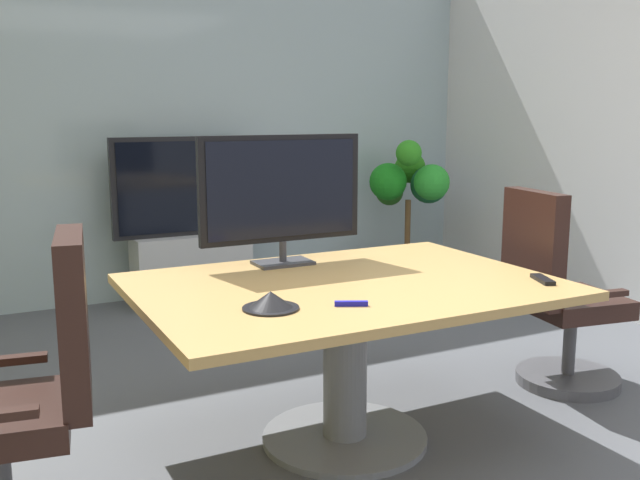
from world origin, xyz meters
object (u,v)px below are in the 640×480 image
Objects in this scene: office_chair_right at (557,306)px; tv_monitor at (282,192)px; wall_display_unit at (191,248)px; conference_phone at (271,301)px; conference_table at (345,322)px; remote_control at (543,279)px; office_chair_left at (27,417)px; potted_plant at (411,197)px.

tv_monitor is (-1.44, 0.42, 0.65)m from office_chair_right.
wall_display_unit is 5.95× the size of conference_phone.
tv_monitor reaches higher than conference_table.
office_chair_left is at bearing -164.51° from remote_control.
potted_plant is at bearing 88.29° from remote_control.
conference_phone reaches higher than remote_control.
tv_monitor is at bearing -137.12° from potted_plant.
office_chair_right is at bearing -105.18° from potted_plant.
conference_table is 0.57m from conference_phone.
potted_plant is at bearing 50.49° from conference_table.
office_chair_right is 0.86× the size of potted_plant.
conference_table is 1.36m from office_chair_left.
office_chair_right is 0.83× the size of wall_display_unit.
tv_monitor reaches higher than office_chair_right.
wall_display_unit is (1.44, 2.81, -0.01)m from office_chair_left.
remote_control is at bearing 92.99° from office_chair_left.
office_chair_left is at bearing -117.14° from wall_display_unit.
tv_monitor is at bearing 125.94° from office_chair_left.
wall_display_unit is at bearing 161.84° from office_chair_left.
tv_monitor reaches higher than wall_display_unit.
tv_monitor is at bearing 62.81° from conference_phone.
wall_display_unit reaches higher than office_chair_left.
office_chair_left reaches higher than conference_table.
conference_phone is 1.29× the size of remote_control.
office_chair_right is 0.77m from remote_control.
wall_display_unit is 2.97m from conference_phone.
office_chair_right is at bearing -16.30° from tv_monitor.
conference_phone is 1.27m from remote_control.
office_chair_left is 4.95× the size of conference_phone.
conference_table is 8.28× the size of conference_phone.
office_chair_right is (1.35, 0.06, -0.11)m from conference_table.
conference_table is 1.67× the size of office_chair_left.
potted_plant is at bearing 42.88° from tv_monitor.
potted_plant is 3.04m from remote_control.
wall_display_unit is 1.03× the size of potted_plant.
office_chair_left is 4.23m from potted_plant.
conference_phone reaches higher than conference_table.
wall_display_unit is at bearing 85.15° from tv_monitor.
office_chair_left is 6.41× the size of remote_control.
potted_plant is at bearing 136.60° from office_chair_left.
wall_display_unit reaches higher than conference_table.
wall_display_unit is at bearing 34.78° from office_chair_right.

